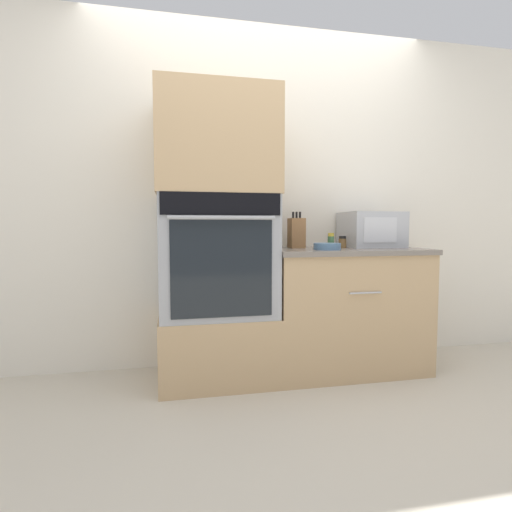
{
  "coord_description": "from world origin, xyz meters",
  "views": [
    {
      "loc": [
        -0.66,
        -2.33,
        1.02
      ],
      "look_at": [
        -0.13,
        0.21,
        0.83
      ],
      "focal_mm": 28.0,
      "sensor_mm": 36.0,
      "label": 1
    }
  ],
  "objects_px": {
    "knife_block": "(296,233)",
    "condiment_jar_mid": "(276,240)",
    "microwave": "(371,230)",
    "wall_oven": "(217,255)",
    "condiment_jar_near": "(331,241)",
    "bowl": "(327,246)",
    "condiment_jar_far": "(342,242)"
  },
  "relations": [
    {
      "from": "wall_oven",
      "to": "condiment_jar_mid",
      "type": "relative_size",
      "value": 6.59
    },
    {
      "from": "wall_oven",
      "to": "microwave",
      "type": "relative_size",
      "value": 1.92
    },
    {
      "from": "wall_oven",
      "to": "condiment_jar_far",
      "type": "height_order",
      "value": "wall_oven"
    },
    {
      "from": "knife_block",
      "to": "condiment_jar_near",
      "type": "xyz_separation_m",
      "value": [
        0.23,
        -0.09,
        -0.06
      ]
    },
    {
      "from": "microwave",
      "to": "condiment_jar_mid",
      "type": "xyz_separation_m",
      "value": [
        -0.7,
        0.12,
        -0.07
      ]
    },
    {
      "from": "condiment_jar_near",
      "to": "condiment_jar_mid",
      "type": "relative_size",
      "value": 0.92
    },
    {
      "from": "microwave",
      "to": "condiment_jar_far",
      "type": "bearing_deg",
      "value": -167.28
    },
    {
      "from": "microwave",
      "to": "knife_block",
      "type": "height_order",
      "value": "microwave"
    },
    {
      "from": "wall_oven",
      "to": "condiment_jar_far",
      "type": "bearing_deg",
      "value": 3.62
    },
    {
      "from": "bowl",
      "to": "knife_block",
      "type": "bearing_deg",
      "value": 116.27
    },
    {
      "from": "microwave",
      "to": "bowl",
      "type": "xyz_separation_m",
      "value": [
        -0.45,
        -0.26,
        -0.11
      ]
    },
    {
      "from": "microwave",
      "to": "condiment_jar_near",
      "type": "bearing_deg",
      "value": -166.71
    },
    {
      "from": "microwave",
      "to": "knife_block",
      "type": "bearing_deg",
      "value": 179.43
    },
    {
      "from": "wall_oven",
      "to": "knife_block",
      "type": "bearing_deg",
      "value": 11.61
    },
    {
      "from": "microwave",
      "to": "knife_block",
      "type": "relative_size",
      "value": 1.56
    },
    {
      "from": "wall_oven",
      "to": "condiment_jar_near",
      "type": "bearing_deg",
      "value": 2.23
    },
    {
      "from": "knife_block",
      "to": "condiment_jar_mid",
      "type": "relative_size",
      "value": 2.19
    },
    {
      "from": "bowl",
      "to": "condiment_jar_far",
      "type": "xyz_separation_m",
      "value": [
        0.2,
        0.2,
        0.02
      ]
    },
    {
      "from": "wall_oven",
      "to": "microwave",
      "type": "height_order",
      "value": "wall_oven"
    },
    {
      "from": "wall_oven",
      "to": "bowl",
      "type": "bearing_deg",
      "value": -11.12
    },
    {
      "from": "condiment_jar_far",
      "to": "bowl",
      "type": "bearing_deg",
      "value": -134.81
    },
    {
      "from": "knife_block",
      "to": "condiment_jar_near",
      "type": "height_order",
      "value": "knife_block"
    },
    {
      "from": "knife_block",
      "to": "bowl",
      "type": "bearing_deg",
      "value": -63.73
    },
    {
      "from": "condiment_jar_near",
      "to": "condiment_jar_far",
      "type": "height_order",
      "value": "condiment_jar_near"
    },
    {
      "from": "condiment_jar_mid",
      "to": "condiment_jar_far",
      "type": "distance_m",
      "value": 0.48
    },
    {
      "from": "knife_block",
      "to": "condiment_jar_mid",
      "type": "bearing_deg",
      "value": 137.81
    },
    {
      "from": "condiment_jar_mid",
      "to": "condiment_jar_near",
      "type": "bearing_deg",
      "value": -29.85
    },
    {
      "from": "condiment_jar_near",
      "to": "condiment_jar_far",
      "type": "relative_size",
      "value": 1.27
    },
    {
      "from": "bowl",
      "to": "microwave",
      "type": "bearing_deg",
      "value": 29.6
    },
    {
      "from": "microwave",
      "to": "bowl",
      "type": "height_order",
      "value": "microwave"
    },
    {
      "from": "condiment_jar_mid",
      "to": "wall_oven",
      "type": "bearing_deg",
      "value": -153.32
    },
    {
      "from": "knife_block",
      "to": "wall_oven",
      "type": "bearing_deg",
      "value": -168.39
    }
  ]
}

